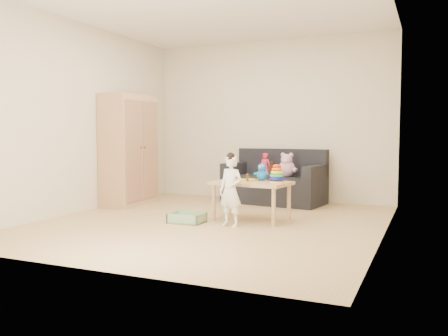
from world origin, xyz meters
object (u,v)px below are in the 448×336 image
at_px(sofa, 274,190).
at_px(play_table, 251,201).
at_px(wardrobe, 129,150).
at_px(toddler, 231,192).

xyz_separation_m(sofa, play_table, (0.20, -1.54, 0.03)).
distance_m(wardrobe, toddler, 2.32).
bearing_deg(play_table, toddler, -101.03).
xyz_separation_m(play_table, toddler, (-0.09, -0.45, 0.16)).
bearing_deg(sofa, play_table, -74.81).
height_order(wardrobe, toddler, wardrobe).
bearing_deg(toddler, sofa, 106.76).
height_order(wardrobe, play_table, wardrobe).
relative_size(sofa, toddler, 1.85).
height_order(sofa, play_table, play_table).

